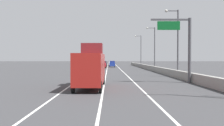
{
  "coord_description": "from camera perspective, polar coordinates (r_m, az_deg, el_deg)",
  "views": [
    {
      "loc": [
        -1.48,
        -3.97,
        2.86
      ],
      "look_at": [
        -0.86,
        44.73,
        1.88
      ],
      "focal_mm": 38.42,
      "sensor_mm": 36.0,
      "label": 1
    }
  ],
  "objects": [
    {
      "name": "lane_stripe_right",
      "position": [
        59.11,
        2.17,
        -1.62
      ],
      "size": [
        0.16,
        130.0,
        0.0
      ],
      "primitive_type": "cube",
      "color": "silver",
      "rests_on": "ground_plane"
    },
    {
      "name": "lamp_post_right_second",
      "position": [
        37.85,
        15.05,
        5.69
      ],
      "size": [
        2.14,
        0.44,
        10.26
      ],
      "color": "#4C4C51",
      "rests_on": "ground_plane"
    },
    {
      "name": "jersey_barrier_right",
      "position": [
        45.13,
        11.98,
        -1.81
      ],
      "size": [
        0.6,
        120.0,
        1.1
      ],
      "primitive_type": "cube",
      "color": "gray",
      "rests_on": "ground_plane"
    },
    {
      "name": "lamp_post_right_third",
      "position": [
        57.99,
        9.87,
        4.12
      ],
      "size": [
        2.14,
        0.44,
        10.26
      ],
      "color": "#4C4C51",
      "rests_on": "ground_plane"
    },
    {
      "name": "lamp_post_right_fourth",
      "position": [
        78.24,
        6.72,
        3.35
      ],
      "size": [
        2.14,
        0.44,
        10.26
      ],
      "color": "#4C4C51",
      "rests_on": "ground_plane"
    },
    {
      "name": "lane_stripe_center",
      "position": [
        59.04,
        -1.23,
        -1.63
      ],
      "size": [
        0.16,
        130.0,
        0.0
      ],
      "primitive_type": "cube",
      "color": "silver",
      "rests_on": "ground_plane"
    },
    {
      "name": "car_black_3",
      "position": [
        81.03,
        -1.95,
        -0.2
      ],
      "size": [
        1.99,
        4.11,
        1.9
      ],
      "color": "black",
      "rests_on": "ground_plane"
    },
    {
      "name": "ground_plane",
      "position": [
        68.04,
        0.52,
        -1.26
      ],
      "size": [
        320.0,
        320.0,
        0.0
      ],
      "primitive_type": "plane",
      "color": "#38383A"
    },
    {
      "name": "car_yellow_0",
      "position": [
        52.07,
        -6.25,
        -0.98
      ],
      "size": [
        1.82,
        4.19,
        1.88
      ],
      "color": "gold",
      "rests_on": "ground_plane"
    },
    {
      "name": "car_red_4",
      "position": [
        68.72,
        -2.18,
        -0.4
      ],
      "size": [
        1.89,
        4.41,
        2.02
      ],
      "color": "red",
      "rests_on": "ground_plane"
    },
    {
      "name": "lane_stripe_left",
      "position": [
        59.17,
        -4.62,
        -1.62
      ],
      "size": [
        0.16,
        130.0,
        0.0
      ],
      "primitive_type": "cube",
      "color": "silver",
      "rests_on": "ground_plane"
    },
    {
      "name": "overhead_sign_gantry",
      "position": [
        28.88,
        16.61,
        4.81
      ],
      "size": [
        4.68,
        0.36,
        7.5
      ],
      "color": "#47474C",
      "rests_on": "ground_plane"
    },
    {
      "name": "car_silver_1",
      "position": [
        51.92,
        -2.97,
        -0.93
      ],
      "size": [
        1.97,
        4.58,
        1.96
      ],
      "color": "#B7B7BC",
      "rests_on": "ground_plane"
    },
    {
      "name": "car_blue_2",
      "position": [
        77.28,
        0.07,
        -0.23
      ],
      "size": [
        1.91,
        4.38,
        2.02
      ],
      "color": "#1E389E",
      "rests_on": "ground_plane"
    },
    {
      "name": "box_truck",
      "position": [
        23.01,
        -5.09,
        -1.0
      ],
      "size": [
        2.61,
        8.04,
        4.37
      ],
      "color": "#A51E19",
      "rests_on": "ground_plane"
    },
    {
      "name": "car_white_5",
      "position": [
        93.72,
        -0.26,
        0.02
      ],
      "size": [
        1.97,
        4.72,
        2.03
      ],
      "color": "white",
      "rests_on": "ground_plane"
    }
  ]
}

